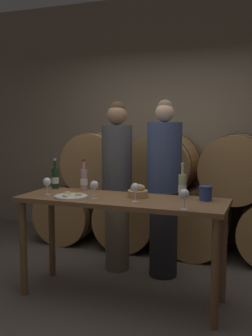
{
  "coord_description": "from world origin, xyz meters",
  "views": [
    {
      "loc": [
        1.22,
        -3.13,
        1.57
      ],
      "look_at": [
        0.0,
        0.12,
        1.16
      ],
      "focal_mm": 42.0,
      "sensor_mm": 36.0,
      "label": 1
    }
  ],
  "objects_px": {
    "person_right": "(164,188)",
    "cheese_plate": "(71,196)",
    "wine_bottle_rose": "(84,179)",
    "blue_crock": "(206,193)",
    "wine_glass_center": "(135,188)",
    "wine_bottle_red": "(55,178)",
    "bread_basket": "(138,192)",
    "wine_glass_far_left": "(47,182)",
    "wine_bottle_white": "(182,186)",
    "wine_glass_right": "(184,194)",
    "person_left": "(117,184)",
    "tasting_table": "(121,213)",
    "wine_glass_left": "(94,186)"
  },
  "relations": [
    {
      "from": "tasting_table",
      "to": "wine_bottle_red",
      "type": "distance_m",
      "value": 0.86
    },
    {
      "from": "person_right",
      "to": "wine_glass_far_left",
      "type": "distance_m",
      "value": 1.16
    },
    {
      "from": "wine_glass_right",
      "to": "blue_crock",
      "type": "bearing_deg",
      "value": 76.64
    },
    {
      "from": "wine_glass_left",
      "to": "wine_glass_center",
      "type": "relative_size",
      "value": 1.0
    },
    {
      "from": "wine_glass_center",
      "to": "wine_glass_left",
      "type": "bearing_deg",
      "value": -179.38
    },
    {
      "from": "person_right",
      "to": "wine_bottle_white",
      "type": "bearing_deg",
      "value": -57.93
    },
    {
      "from": "wine_bottle_white",
      "to": "wine_glass_right",
      "type": "distance_m",
      "value": 0.45
    },
    {
      "from": "wine_bottle_rose",
      "to": "blue_crock",
      "type": "xyz_separation_m",
      "value": [
        1.19,
        -0.1,
        -0.04
      ]
    },
    {
      "from": "bread_basket",
      "to": "wine_glass_far_left",
      "type": "xyz_separation_m",
      "value": [
        -0.81,
        -0.18,
        0.07
      ]
    },
    {
      "from": "bread_basket",
      "to": "wine_glass_right",
      "type": "distance_m",
      "value": 0.59
    },
    {
      "from": "person_right",
      "to": "wine_glass_center",
      "type": "bearing_deg",
      "value": -93.39
    },
    {
      "from": "person_right",
      "to": "person_left",
      "type": "bearing_deg",
      "value": 179.98
    },
    {
      "from": "wine_bottle_white",
      "to": "wine_glass_far_left",
      "type": "relative_size",
      "value": 1.95
    },
    {
      "from": "wine_glass_center",
      "to": "bread_basket",
      "type": "bearing_deg",
      "value": 102.64
    },
    {
      "from": "tasting_table",
      "to": "cheese_plate",
      "type": "height_order",
      "value": "cheese_plate"
    },
    {
      "from": "cheese_plate",
      "to": "wine_glass_right",
      "type": "xyz_separation_m",
      "value": [
        1.04,
        -0.13,
        0.11
      ]
    },
    {
      "from": "wine_glass_center",
      "to": "wine_glass_right",
      "type": "height_order",
      "value": "same"
    },
    {
      "from": "bread_basket",
      "to": "person_right",
      "type": "bearing_deg",
      "value": 81.01
    },
    {
      "from": "wine_bottle_red",
      "to": "wine_glass_center",
      "type": "distance_m",
      "value": 1.02
    },
    {
      "from": "person_right",
      "to": "cheese_plate",
      "type": "xyz_separation_m",
      "value": [
        -0.64,
        -0.76,
        0.01
      ]
    },
    {
      "from": "wine_bottle_rose",
      "to": "blue_crock",
      "type": "relative_size",
      "value": 2.45
    },
    {
      "from": "blue_crock",
      "to": "wine_glass_right",
      "type": "height_order",
      "value": "wine_glass_right"
    },
    {
      "from": "bread_basket",
      "to": "cheese_plate",
      "type": "relative_size",
      "value": 0.62
    },
    {
      "from": "tasting_table",
      "to": "wine_glass_center",
      "type": "relative_size",
      "value": 11.56
    },
    {
      "from": "tasting_table",
      "to": "wine_glass_center",
      "type": "xyz_separation_m",
      "value": [
        0.17,
        -0.11,
        0.25
      ]
    },
    {
      "from": "wine_glass_right",
      "to": "tasting_table",
      "type": "bearing_deg",
      "value": 157.89
    },
    {
      "from": "wine_bottle_white",
      "to": "cheese_plate",
      "type": "relative_size",
      "value": 1.06
    },
    {
      "from": "wine_bottle_red",
      "to": "wine_glass_right",
      "type": "xyz_separation_m",
      "value": [
        1.4,
        -0.48,
        0.01
      ]
    },
    {
      "from": "cheese_plate",
      "to": "wine_glass_far_left",
      "type": "height_order",
      "value": "wine_glass_far_left"
    },
    {
      "from": "tasting_table",
      "to": "wine_bottle_red",
      "type": "bearing_deg",
      "value": 163.39
    },
    {
      "from": "wine_bottle_white",
      "to": "wine_glass_right",
      "type": "relative_size",
      "value": 1.95
    },
    {
      "from": "tasting_table",
      "to": "wine_glass_right",
      "type": "relative_size",
      "value": 11.56
    },
    {
      "from": "cheese_plate",
      "to": "wine_glass_center",
      "type": "bearing_deg",
      "value": 0.98
    },
    {
      "from": "wine_glass_far_left",
      "to": "wine_glass_left",
      "type": "relative_size",
      "value": 1.0
    },
    {
      "from": "person_left",
      "to": "tasting_table",
      "type": "bearing_deg",
      "value": -65.3
    },
    {
      "from": "blue_crock",
      "to": "wine_glass_far_left",
      "type": "bearing_deg",
      "value": -170.14
    },
    {
      "from": "wine_bottle_rose",
      "to": "wine_glass_right",
      "type": "relative_size",
      "value": 1.91
    },
    {
      "from": "wine_glass_center",
      "to": "cheese_plate",
      "type": "bearing_deg",
      "value": -179.02
    },
    {
      "from": "person_right",
      "to": "cheese_plate",
      "type": "relative_size",
      "value": 6.14
    },
    {
      "from": "wine_glass_far_left",
      "to": "wine_glass_center",
      "type": "height_order",
      "value": "same"
    },
    {
      "from": "wine_glass_center",
      "to": "wine_bottle_red",
      "type": "bearing_deg",
      "value": 160.36
    },
    {
      "from": "person_left",
      "to": "wine_bottle_white",
      "type": "bearing_deg",
      "value": -29.96
    },
    {
      "from": "wine_bottle_white",
      "to": "wine_glass_center",
      "type": "distance_m",
      "value": 0.44
    },
    {
      "from": "wine_glass_left",
      "to": "bread_basket",
      "type": "bearing_deg",
      "value": 31.14
    },
    {
      "from": "wine_glass_far_left",
      "to": "wine_glass_left",
      "type": "bearing_deg",
      "value": -2.52
    },
    {
      "from": "tasting_table",
      "to": "wine_glass_left",
      "type": "xyz_separation_m",
      "value": [
        -0.2,
        -0.11,
        0.25
      ]
    },
    {
      "from": "wine_bottle_white",
      "to": "wine_glass_center",
      "type": "xyz_separation_m",
      "value": [
        -0.33,
        -0.29,
        0.01
      ]
    },
    {
      "from": "person_right",
      "to": "wine_glass_left",
      "type": "distance_m",
      "value": 0.87
    },
    {
      "from": "wine_glass_center",
      "to": "wine_glass_right",
      "type": "xyz_separation_m",
      "value": [
        0.44,
        -0.14,
        0.0
      ]
    },
    {
      "from": "wine_glass_left",
      "to": "wine_bottle_rose",
      "type": "bearing_deg",
      "value": 127.73
    }
  ]
}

